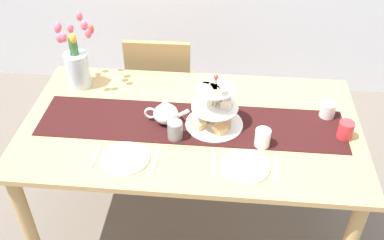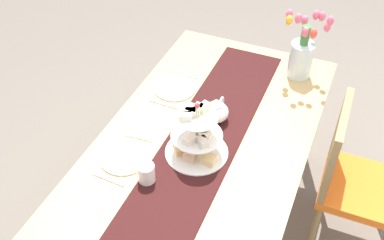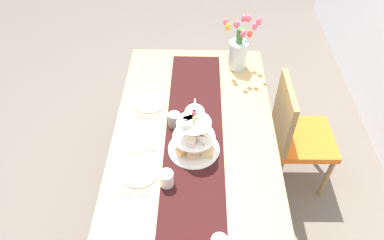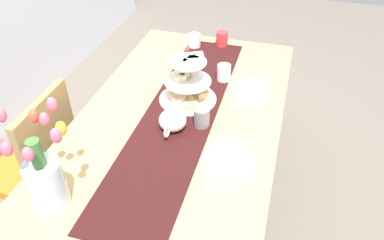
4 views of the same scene
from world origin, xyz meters
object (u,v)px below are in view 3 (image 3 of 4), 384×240
at_px(dining_table, 194,145).
at_px(dinner_plate_left, 150,101).
at_px(fork_right, 142,151).
at_px(tiered_cake_stand, 194,138).
at_px(tulip_vase, 239,50).
at_px(knife_left, 148,117).
at_px(chair_left, 296,132).
at_px(fork_left, 152,87).
at_px(teapot, 195,112).
at_px(dinner_plate_right, 139,171).
at_px(mug_grey, 174,120).
at_px(knife_right, 136,193).
at_px(mug_white_text, 167,179).

xyz_separation_m(dining_table, dinner_plate_left, (-0.28, -0.30, 0.10)).
bearing_deg(dinner_plate_left, fork_right, 0.00).
height_order(tiered_cake_stand, tulip_vase, tulip_vase).
relative_size(knife_left, fork_right, 1.13).
relative_size(chair_left, knife_left, 5.35).
relative_size(chair_left, fork_left, 6.07).
bearing_deg(teapot, tulip_vase, 151.21).
bearing_deg(dining_table, fork_right, -65.19).
height_order(dinner_plate_left, fork_right, dinner_plate_left).
distance_m(dining_table, teapot, 0.21).
height_order(tulip_vase, fork_left, tulip_vase).
xyz_separation_m(teapot, fork_right, (0.27, -0.30, -0.06)).
height_order(teapot, fork_right, teapot).
relative_size(dinner_plate_right, fork_right, 1.53).
relative_size(fork_left, mug_grey, 1.58).
height_order(chair_left, knife_right, chair_left).
bearing_deg(mug_white_text, dinner_plate_left, -166.14).
height_order(fork_left, dinner_plate_right, dinner_plate_right).
bearing_deg(knife_left, tulip_vase, 132.02).
bearing_deg(teapot, mug_white_text, -15.68).
height_order(chair_left, fork_right, chair_left).
bearing_deg(fork_right, dinner_plate_right, 0.00).
height_order(knife_left, fork_right, same).
relative_size(chair_left, dinner_plate_left, 3.96).
distance_m(chair_left, dinner_plate_left, 1.05).
bearing_deg(chair_left, knife_right, -55.35).
height_order(dinner_plate_left, mug_white_text, mug_white_text).
xyz_separation_m(dinner_plate_right, fork_right, (-0.14, 0.00, -0.00)).
xyz_separation_m(fork_left, knife_left, (0.29, 0.00, 0.00)).
distance_m(dinner_plate_right, fork_right, 0.15).
bearing_deg(chair_left, fork_right, -67.88).
bearing_deg(dinner_plate_right, tulip_vase, 148.08).
height_order(tulip_vase, mug_grey, tulip_vase).
xyz_separation_m(fork_left, dinner_plate_right, (0.71, 0.00, 0.00)).
bearing_deg(knife_right, dinner_plate_right, 180.00).
xyz_separation_m(teapot, fork_left, (-0.30, -0.30, -0.06)).
bearing_deg(dinner_plate_right, dinner_plate_left, 180.00).
height_order(chair_left, mug_grey, chair_left).
bearing_deg(mug_white_text, mug_grey, 177.91).
relative_size(dinner_plate_left, dinner_plate_right, 1.00).
distance_m(knife_left, knife_right, 0.57).
distance_m(tulip_vase, mug_grey, 0.75).
relative_size(fork_left, fork_right, 1.00).
distance_m(fork_right, mug_grey, 0.28).
xyz_separation_m(tulip_vase, mug_grey, (0.61, -0.42, -0.10)).
bearing_deg(teapot, dinner_plate_left, -116.93).
height_order(dinner_plate_right, mug_grey, mug_grey).
relative_size(tiered_cake_stand, fork_left, 2.03).
bearing_deg(dinner_plate_left, knife_left, 0.00).
height_order(teapot, mug_grey, teapot).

